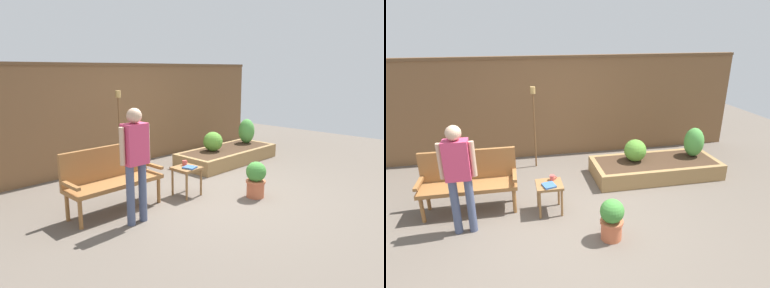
{
  "view_description": "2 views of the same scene",
  "coord_description": "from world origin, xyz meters",
  "views": [
    {
      "loc": [
        -4.25,
        -3.76,
        2.05
      ],
      "look_at": [
        0.04,
        0.47,
        0.77
      ],
      "focal_mm": 33.39,
      "sensor_mm": 36.0,
      "label": 1
    },
    {
      "loc": [
        -0.79,
        -4.13,
        2.72
      ],
      "look_at": [
        0.18,
        0.54,
        0.97
      ],
      "focal_mm": 30.1,
      "sensor_mm": 36.0,
      "label": 2
    }
  ],
  "objects": [
    {
      "name": "shrub_far_corner",
      "position": [
        2.63,
        1.19,
        0.59
      ],
      "size": [
        0.38,
        0.38,
        0.58
      ],
      "color": "brown",
      "rests_on": "raised_planter_bed"
    },
    {
      "name": "shrub_near_bench",
      "position": [
        1.42,
        1.19,
        0.51
      ],
      "size": [
        0.42,
        0.42,
        0.42
      ],
      "color": "brown",
      "rests_on": "raised_planter_bed"
    },
    {
      "name": "fence_back",
      "position": [
        0.0,
        2.6,
        1.09
      ],
      "size": [
        8.4,
        0.14,
        2.16
      ],
      "color": "brown",
      "rests_on": "ground_plane"
    },
    {
      "name": "person_by_bench",
      "position": [
        -1.55,
        -0.06,
        0.93
      ],
      "size": [
        0.47,
        0.2,
        1.56
      ],
      "color": "#475170",
      "rests_on": "ground_plane"
    },
    {
      "name": "garden_bench",
      "position": [
        -1.52,
        0.58,
        0.54
      ],
      "size": [
        1.44,
        0.48,
        0.94
      ],
      "color": "#936033",
      "rests_on": "ground_plane"
    },
    {
      "name": "book_on_table",
      "position": [
        -0.34,
        0.14,
        0.49
      ],
      "size": [
        0.22,
        0.23,
        0.03
      ],
      "primitive_type": "cube",
      "rotation": [
        0.0,
        0.0,
        0.25
      ],
      "color": "#38609E",
      "rests_on": "side_table"
    },
    {
      "name": "cup_on_table",
      "position": [
        -0.27,
        0.33,
        0.52
      ],
      "size": [
        0.11,
        0.08,
        0.08
      ],
      "color": "#CC4C47",
      "rests_on": "side_table"
    },
    {
      "name": "side_table",
      "position": [
        -0.33,
        0.22,
        0.4
      ],
      "size": [
        0.4,
        0.4,
        0.48
      ],
      "color": "olive",
      "rests_on": "ground_plane"
    },
    {
      "name": "ground_plane",
      "position": [
        0.0,
        0.0,
        0.0
      ],
      "size": [
        14.0,
        14.0,
        0.0
      ],
      "primitive_type": "plane",
      "color": "#60564C"
    },
    {
      "name": "potted_boxwood",
      "position": [
        0.4,
        -0.63,
        0.31
      ],
      "size": [
        0.33,
        0.33,
        0.59
      ],
      "color": "#C66642",
      "rests_on": "ground_plane"
    },
    {
      "name": "raised_planter_bed",
      "position": [
        1.82,
        1.11,
        0.15
      ],
      "size": [
        2.4,
        1.0,
        0.3
      ],
      "color": "#997547",
      "rests_on": "ground_plane"
    },
    {
      "name": "tiki_torch",
      "position": [
        -0.4,
        2.0,
        1.13
      ],
      "size": [
        0.1,
        0.1,
        1.64
      ],
      "color": "brown",
      "rests_on": "ground_plane"
    }
  ]
}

